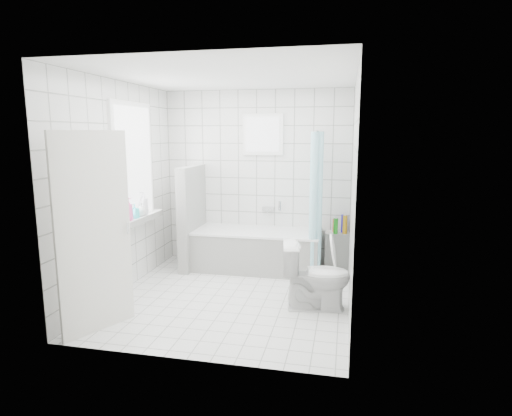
# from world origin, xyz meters

# --- Properties ---
(ground) EXTENTS (3.00, 3.00, 0.00)m
(ground) POSITION_xyz_m (0.00, 0.00, 0.00)
(ground) COLOR white
(ground) RESTS_ON ground
(ceiling) EXTENTS (3.00, 3.00, 0.00)m
(ceiling) POSITION_xyz_m (0.00, 0.00, 2.60)
(ceiling) COLOR white
(ceiling) RESTS_ON ground
(wall_back) EXTENTS (2.80, 0.02, 2.60)m
(wall_back) POSITION_xyz_m (0.00, 1.50, 1.30)
(wall_back) COLOR white
(wall_back) RESTS_ON ground
(wall_front) EXTENTS (2.80, 0.02, 2.60)m
(wall_front) POSITION_xyz_m (0.00, -1.50, 1.30)
(wall_front) COLOR white
(wall_front) RESTS_ON ground
(wall_left) EXTENTS (0.02, 3.00, 2.60)m
(wall_left) POSITION_xyz_m (-1.40, 0.00, 1.30)
(wall_left) COLOR white
(wall_left) RESTS_ON ground
(wall_right) EXTENTS (0.02, 3.00, 2.60)m
(wall_right) POSITION_xyz_m (1.40, 0.00, 1.30)
(wall_right) COLOR white
(wall_right) RESTS_ON ground
(window_left) EXTENTS (0.01, 0.90, 1.40)m
(window_left) POSITION_xyz_m (-1.35, 0.30, 1.60)
(window_left) COLOR white
(window_left) RESTS_ON wall_left
(window_back) EXTENTS (0.50, 0.01, 0.50)m
(window_back) POSITION_xyz_m (0.10, 1.46, 1.95)
(window_back) COLOR white
(window_back) RESTS_ON wall_back
(window_sill) EXTENTS (0.18, 1.02, 0.08)m
(window_sill) POSITION_xyz_m (-1.31, 0.30, 0.86)
(window_sill) COLOR white
(window_sill) RESTS_ON wall_left
(door) EXTENTS (0.39, 0.74, 2.00)m
(door) POSITION_xyz_m (-1.07, -1.12, 1.00)
(door) COLOR silver
(door) RESTS_ON ground
(bathtub) EXTENTS (1.81, 0.77, 0.58)m
(bathtub) POSITION_xyz_m (0.09, 1.12, 0.29)
(bathtub) COLOR white
(bathtub) RESTS_ON ground
(partition_wall) EXTENTS (0.15, 0.85, 1.50)m
(partition_wall) POSITION_xyz_m (-0.88, 1.07, 0.75)
(partition_wall) COLOR white
(partition_wall) RESTS_ON ground
(tiled_ledge) EXTENTS (0.40, 0.24, 0.55)m
(tiled_ledge) POSITION_xyz_m (1.26, 1.38, 0.28)
(tiled_ledge) COLOR white
(tiled_ledge) RESTS_ON ground
(toilet) EXTENTS (0.81, 0.54, 0.77)m
(toilet) POSITION_xyz_m (1.03, -0.13, 0.38)
(toilet) COLOR white
(toilet) RESTS_ON ground
(curtain_rod) EXTENTS (0.02, 0.80, 0.02)m
(curtain_rod) POSITION_xyz_m (0.93, 1.10, 2.00)
(curtain_rod) COLOR silver
(curtain_rod) RESTS_ON wall_back
(shower_curtain) EXTENTS (0.14, 0.48, 1.78)m
(shower_curtain) POSITION_xyz_m (0.93, 0.97, 1.10)
(shower_curtain) COLOR #44B5C7
(shower_curtain) RESTS_ON curtain_rod
(tub_faucet) EXTENTS (0.18, 0.06, 0.06)m
(tub_faucet) POSITION_xyz_m (0.19, 1.46, 0.85)
(tub_faucet) COLOR silver
(tub_faucet) RESTS_ON wall_back
(sill_bottles) EXTENTS (0.19, 0.56, 0.31)m
(sill_bottles) POSITION_xyz_m (-1.30, 0.22, 1.03)
(sill_bottles) COLOR #31DADC
(sill_bottles) RESTS_ON window_sill
(ledge_bottles) EXTENTS (0.21, 0.18, 0.27)m
(ledge_bottles) POSITION_xyz_m (1.26, 1.35, 0.67)
(ledge_bottles) COLOR orange
(ledge_bottles) RESTS_ON tiled_ledge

